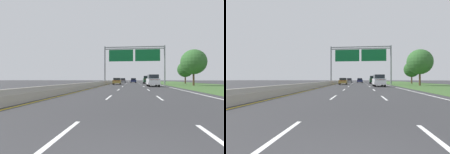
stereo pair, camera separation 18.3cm
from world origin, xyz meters
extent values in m
plane|color=#333335|center=(0.00, 35.00, 0.00)|extent=(220.00, 220.00, 0.00)
cube|color=white|center=(-1.85, 1.50, 0.00)|extent=(0.14, 3.00, 0.01)
cube|color=white|center=(-1.85, 10.50, 0.00)|extent=(0.14, 3.00, 0.01)
cube|color=white|center=(-1.85, 19.50, 0.00)|extent=(0.14, 3.00, 0.01)
cube|color=white|center=(-1.85, 28.50, 0.00)|extent=(0.14, 3.00, 0.01)
cube|color=white|center=(-1.85, 37.50, 0.00)|extent=(0.14, 3.00, 0.01)
cube|color=white|center=(-1.85, 46.50, 0.00)|extent=(0.14, 3.00, 0.01)
cube|color=white|center=(-1.85, 55.50, 0.00)|extent=(0.14, 3.00, 0.01)
cube|color=white|center=(-1.85, 64.50, 0.00)|extent=(0.14, 3.00, 0.01)
cube|color=white|center=(-1.85, 73.50, 0.00)|extent=(0.14, 3.00, 0.01)
cube|color=white|center=(-1.85, 82.50, 0.00)|extent=(0.14, 3.00, 0.01)
cube|color=white|center=(1.85, 1.50, 0.00)|extent=(0.14, 3.00, 0.01)
cube|color=white|center=(1.85, 10.50, 0.00)|extent=(0.14, 3.00, 0.01)
cube|color=white|center=(1.85, 19.50, 0.00)|extent=(0.14, 3.00, 0.01)
cube|color=white|center=(1.85, 28.50, 0.00)|extent=(0.14, 3.00, 0.01)
cube|color=white|center=(1.85, 37.50, 0.00)|extent=(0.14, 3.00, 0.01)
cube|color=white|center=(1.85, 46.50, 0.00)|extent=(0.14, 3.00, 0.01)
cube|color=white|center=(1.85, 55.50, 0.00)|extent=(0.14, 3.00, 0.01)
cube|color=white|center=(1.85, 64.50, 0.00)|extent=(0.14, 3.00, 0.01)
cube|color=white|center=(1.85, 73.50, 0.00)|extent=(0.14, 3.00, 0.01)
cube|color=white|center=(1.85, 82.50, 0.00)|extent=(0.14, 3.00, 0.01)
cube|color=white|center=(5.90, 35.00, 0.00)|extent=(0.16, 106.00, 0.01)
cube|color=gold|center=(-5.90, 35.00, 0.00)|extent=(0.16, 106.00, 0.01)
cube|color=#3D602D|center=(13.95, 35.00, 0.01)|extent=(14.00, 110.00, 0.02)
cube|color=#A8A399|center=(-6.60, 35.00, 0.28)|extent=(0.60, 110.00, 0.55)
cube|color=#A8A399|center=(-6.60, 35.00, 0.70)|extent=(0.25, 110.00, 0.30)
cylinder|color=gray|center=(-7.05, 41.03, 4.75)|extent=(0.36, 0.36, 9.50)
cylinder|color=gray|center=(7.65, 41.03, 4.75)|extent=(0.36, 0.36, 9.50)
cube|color=gray|center=(0.30, 41.03, 9.27)|extent=(14.70, 0.24, 0.20)
cube|color=gray|center=(0.30, 41.03, 8.82)|extent=(14.70, 0.24, 0.20)
cube|color=#0C602D|center=(-2.95, 40.85, 7.15)|extent=(6.00, 0.12, 2.89)
cube|color=#0C602D|center=(3.55, 40.85, 7.15)|extent=(6.00, 0.12, 2.89)
cube|color=#193D23|center=(3.95, 47.78, 0.92)|extent=(2.11, 5.44, 1.00)
cube|color=black|center=(3.96, 48.63, 1.81)|extent=(1.76, 1.94, 0.78)
cube|color=#B21414|center=(3.89, 45.13, 1.22)|extent=(1.68, 0.11, 0.12)
cube|color=#193D23|center=(3.91, 46.06, 1.52)|extent=(2.04, 1.98, 0.20)
cylinder|color=black|center=(3.13, 49.64, 0.42)|extent=(0.32, 0.85, 0.84)
cylinder|color=black|center=(4.83, 49.60, 0.42)|extent=(0.32, 0.85, 0.84)
cylinder|color=black|center=(3.06, 45.97, 0.42)|extent=(0.32, 0.85, 0.84)
cylinder|color=black|center=(4.76, 45.93, 0.42)|extent=(0.32, 0.85, 0.84)
cube|color=#A38438|center=(-3.80, 39.19, 0.69)|extent=(1.91, 4.44, 0.72)
cube|color=black|center=(-3.80, 39.14, 1.31)|extent=(1.61, 2.33, 0.52)
cube|color=#B21414|center=(-3.76, 37.03, 0.91)|extent=(1.53, 0.11, 0.12)
cylinder|color=black|center=(-4.63, 40.67, 0.33)|extent=(0.23, 0.66, 0.66)
cylinder|color=black|center=(-3.03, 40.70, 0.33)|extent=(0.23, 0.66, 0.66)
cylinder|color=black|center=(-4.57, 37.68, 0.33)|extent=(0.23, 0.66, 0.66)
cylinder|color=black|center=(-2.97, 37.71, 0.33)|extent=(0.23, 0.66, 0.66)
cube|color=silver|center=(3.48, 29.25, 0.91)|extent=(1.96, 4.72, 1.05)
cube|color=black|center=(3.48, 29.10, 1.77)|extent=(1.67, 3.02, 0.68)
cube|color=#B21414|center=(3.51, 26.94, 1.22)|extent=(1.60, 0.10, 0.12)
cylinder|color=black|center=(2.64, 30.83, 0.38)|extent=(0.27, 0.76, 0.76)
cylinder|color=black|center=(4.28, 30.85, 0.38)|extent=(0.27, 0.76, 0.76)
cylinder|color=black|center=(2.68, 27.64, 0.38)|extent=(0.27, 0.76, 0.76)
cylinder|color=black|center=(4.32, 27.66, 0.38)|extent=(0.27, 0.76, 0.76)
cube|color=slate|center=(-3.47, 59.23, 0.69)|extent=(1.89, 4.43, 0.72)
cube|color=black|center=(-3.46, 59.18, 1.31)|extent=(1.60, 2.32, 0.52)
cube|color=#B21414|center=(-3.43, 57.07, 0.91)|extent=(1.53, 0.10, 0.12)
cylinder|color=black|center=(-4.29, 60.71, 0.33)|extent=(0.23, 0.66, 0.66)
cylinder|color=black|center=(-2.69, 60.74, 0.33)|extent=(0.23, 0.66, 0.66)
cylinder|color=black|center=(-4.24, 57.72, 0.33)|extent=(0.23, 0.66, 0.66)
cylinder|color=black|center=(-2.64, 57.75, 0.33)|extent=(0.23, 0.66, 0.66)
cube|color=#161E47|center=(0.16, 57.42, 0.69)|extent=(1.93, 4.45, 0.72)
cube|color=black|center=(0.16, 57.37, 1.31)|extent=(1.62, 2.34, 0.52)
cube|color=#B21414|center=(0.22, 55.26, 0.91)|extent=(1.53, 0.12, 0.12)
cylinder|color=black|center=(-0.68, 58.89, 0.33)|extent=(0.24, 0.67, 0.66)
cylinder|color=black|center=(0.92, 58.93, 0.33)|extent=(0.24, 0.67, 0.66)
cylinder|color=black|center=(-0.60, 55.90, 0.33)|extent=(0.24, 0.67, 0.66)
cylinder|color=black|center=(1.00, 55.94, 0.33)|extent=(0.24, 0.67, 0.66)
cylinder|color=#4C3823|center=(12.17, 34.50, 1.39)|extent=(0.36, 0.36, 2.79)
sphere|color=#33662D|center=(12.17, 34.50, 4.81)|extent=(5.05, 5.05, 5.05)
cylinder|color=#4C3823|center=(14.59, 48.52, 1.14)|extent=(0.36, 0.36, 2.28)
sphere|color=#285623|center=(14.59, 48.52, 3.99)|extent=(4.28, 4.28, 4.28)
camera|label=1|loc=(-0.09, -2.52, 1.40)|focal=28.06mm
camera|label=2|loc=(0.09, -2.50, 1.40)|focal=28.06mm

